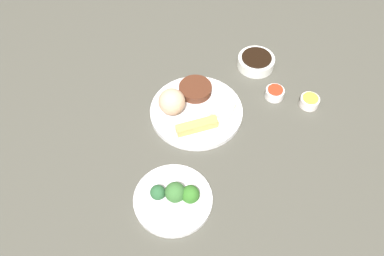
# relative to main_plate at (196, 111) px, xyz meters

# --- Properties ---
(tabletop) EXTENTS (2.20, 2.20, 0.02)m
(tabletop) POSITION_rel_main_plate_xyz_m (-0.01, 0.02, -0.02)
(tabletop) COLOR #46453C
(tabletop) RESTS_ON ground
(main_plate) EXTENTS (0.26, 0.26, 0.02)m
(main_plate) POSITION_rel_main_plate_xyz_m (0.00, 0.00, 0.00)
(main_plate) COLOR white
(main_plate) RESTS_ON tabletop
(rice_scoop) EXTENTS (0.08, 0.08, 0.08)m
(rice_scoop) POSITION_rel_main_plate_xyz_m (0.03, -0.06, 0.05)
(rice_scoop) COLOR tan
(rice_scoop) RESTS_ON main_plate
(spring_roll) EXTENTS (0.09, 0.11, 0.03)m
(spring_roll) POSITION_rel_main_plate_xyz_m (0.06, 0.03, 0.02)
(spring_roll) COLOR tan
(spring_roll) RESTS_ON main_plate
(crab_rangoon_wonton) EXTENTS (0.07, 0.08, 0.01)m
(crab_rangoon_wonton) POSITION_rel_main_plate_xyz_m (-0.03, 0.06, 0.01)
(crab_rangoon_wonton) COLOR beige
(crab_rangoon_wonton) RESTS_ON main_plate
(stir_fry_heap) EXTENTS (0.10, 0.10, 0.02)m
(stir_fry_heap) POSITION_rel_main_plate_xyz_m (-0.06, -0.03, 0.02)
(stir_fry_heap) COLOR #4D2617
(stir_fry_heap) RESTS_ON main_plate
(broccoli_plate) EXTENTS (0.20, 0.20, 0.01)m
(broccoli_plate) POSITION_rel_main_plate_xyz_m (0.28, 0.04, -0.00)
(broccoli_plate) COLOR white
(broccoli_plate) RESTS_ON tabletop
(broccoli_floret_0) EXTENTS (0.05, 0.05, 0.05)m
(broccoli_floret_0) POSITION_rel_main_plate_xyz_m (0.28, 0.05, 0.03)
(broccoli_floret_0) COLOR #356830
(broccoli_floret_0) RESTS_ON broccoli_plate
(broccoli_floret_1) EXTENTS (0.04, 0.04, 0.04)m
(broccoli_floret_1) POSITION_rel_main_plate_xyz_m (0.29, 0.00, 0.03)
(broccoli_floret_1) COLOR #285831
(broccoli_floret_1) RESTS_ON broccoli_plate
(broccoli_floret_2) EXTENTS (0.05, 0.05, 0.05)m
(broccoli_floret_2) POSITION_rel_main_plate_xyz_m (0.27, 0.08, 0.03)
(broccoli_floret_2) COLOR #306B23
(broccoli_floret_2) RESTS_ON broccoli_plate
(soy_sauce_bowl) EXTENTS (0.11, 0.11, 0.03)m
(soy_sauce_bowl) POSITION_rel_main_plate_xyz_m (-0.25, 0.11, 0.01)
(soy_sauce_bowl) COLOR white
(soy_sauce_bowl) RESTS_ON tabletop
(soy_sauce_bowl_liquid) EXTENTS (0.09, 0.09, 0.00)m
(soy_sauce_bowl_liquid) POSITION_rel_main_plate_xyz_m (-0.25, 0.11, 0.03)
(soy_sauce_bowl_liquid) COLOR black
(soy_sauce_bowl_liquid) RESTS_ON soy_sauce_bowl
(sauce_ramekin_hot_mustard) EXTENTS (0.05, 0.05, 0.03)m
(sauce_ramekin_hot_mustard) POSITION_rel_main_plate_xyz_m (-0.14, 0.30, 0.01)
(sauce_ramekin_hot_mustard) COLOR white
(sauce_ramekin_hot_mustard) RESTS_ON tabletop
(sauce_ramekin_hot_mustard_liquid) EXTENTS (0.05, 0.05, 0.00)m
(sauce_ramekin_hot_mustard_liquid) POSITION_rel_main_plate_xyz_m (-0.14, 0.30, 0.02)
(sauce_ramekin_hot_mustard_liquid) COLOR yellow
(sauce_ramekin_hot_mustard_liquid) RESTS_ON sauce_ramekin_hot_mustard
(sauce_ramekin_sweet_and_sour) EXTENTS (0.05, 0.05, 0.03)m
(sauce_ramekin_sweet_and_sour) POSITION_rel_main_plate_xyz_m (-0.14, 0.20, 0.01)
(sauce_ramekin_sweet_and_sour) COLOR white
(sauce_ramekin_sweet_and_sour) RESTS_ON tabletop
(sauce_ramekin_sweet_and_sour_liquid) EXTENTS (0.05, 0.05, 0.00)m
(sauce_ramekin_sweet_and_sour_liquid) POSITION_rel_main_plate_xyz_m (-0.14, 0.20, 0.02)
(sauce_ramekin_sweet_and_sour_liquid) COLOR red
(sauce_ramekin_sweet_and_sour_liquid) RESTS_ON sauce_ramekin_sweet_and_sour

